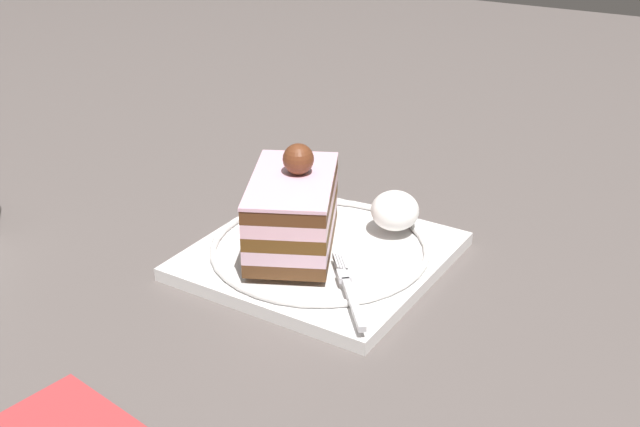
{
  "coord_description": "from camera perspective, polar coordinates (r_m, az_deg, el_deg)",
  "views": [
    {
      "loc": [
        -0.53,
        -0.32,
        0.36
      ],
      "look_at": [
        0.03,
        -0.02,
        0.05
      ],
      "focal_mm": 45.39,
      "sensor_mm": 36.0,
      "label": 1
    }
  ],
  "objects": [
    {
      "name": "dessert_plate",
      "position": [
        0.72,
        0.0,
        -2.8
      ],
      "size": [
        0.22,
        0.22,
        0.02
      ],
      "color": "silver",
      "rests_on": "ground_plane"
    },
    {
      "name": "whipped_cream_dollop",
      "position": [
        0.74,
        5.3,
        0.21
      ],
      "size": [
        0.04,
        0.04,
        0.04
      ],
      "primitive_type": "ellipsoid",
      "color": "white",
      "rests_on": "dessert_plate"
    },
    {
      "name": "ground_plane",
      "position": [
        0.71,
        -2.45,
        -3.93
      ],
      "size": [
        2.4,
        2.4,
        0.0
      ],
      "primitive_type": "plane",
      "color": "#5A514E"
    },
    {
      "name": "cake_slice",
      "position": [
        0.7,
        -1.68,
        0.18
      ],
      "size": [
        0.14,
        0.11,
        0.09
      ],
      "color": "#55331B",
      "rests_on": "dessert_plate"
    },
    {
      "name": "fork",
      "position": [
        0.65,
        1.99,
        -5.26
      ],
      "size": [
        0.09,
        0.07,
        0.0
      ],
      "color": "silver",
      "rests_on": "dessert_plate"
    }
  ]
}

